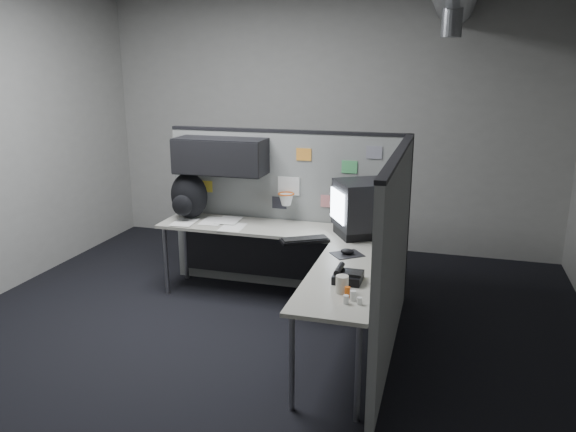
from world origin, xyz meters
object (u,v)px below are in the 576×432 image
(monitor, at_px, (362,208))
(backpack, at_px, (188,197))
(keyboard, at_px, (305,240))
(phone, at_px, (348,276))
(desk, at_px, (292,250))

(monitor, height_order, backpack, monitor)
(keyboard, distance_m, backpack, 1.40)
(monitor, xyz_separation_m, phone, (0.08, -1.13, -0.22))
(phone, bearing_deg, keyboard, 134.05)
(monitor, relative_size, keyboard, 1.37)
(monitor, relative_size, backpack, 1.29)
(monitor, bearing_deg, keyboard, -128.92)
(backpack, bearing_deg, monitor, 17.58)
(desk, xyz_separation_m, monitor, (0.59, 0.24, 0.38))
(monitor, distance_m, keyboard, 0.61)
(desk, bearing_deg, monitor, 22.00)
(desk, distance_m, phone, 1.13)
(monitor, xyz_separation_m, backpack, (-1.77, 0.09, -0.03))
(backpack, bearing_deg, keyboard, 2.94)
(monitor, height_order, phone, monitor)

